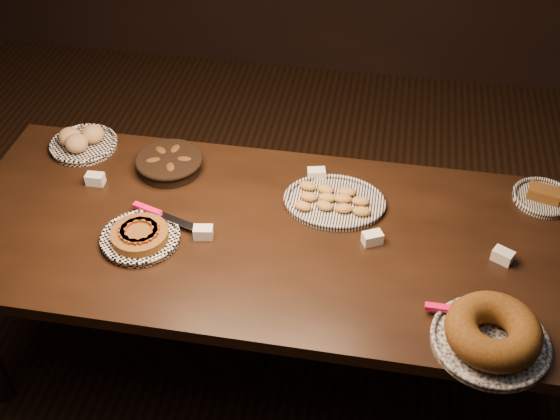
% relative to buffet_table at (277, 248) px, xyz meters
% --- Properties ---
extents(ground, '(5.00, 5.00, 0.00)m').
position_rel_buffet_table_xyz_m(ground, '(0.00, 0.00, -0.68)').
color(ground, black).
rests_on(ground, ground).
extents(buffet_table, '(2.40, 1.00, 0.75)m').
position_rel_buffet_table_xyz_m(buffet_table, '(0.00, 0.00, 0.00)').
color(buffet_table, black).
rests_on(buffet_table, ground).
extents(apple_tart_plate, '(0.33, 0.31, 0.06)m').
position_rel_buffet_table_xyz_m(apple_tart_plate, '(-0.48, -0.12, 0.09)').
color(apple_tart_plate, white).
rests_on(apple_tart_plate, buffet_table).
extents(madeleine_platter, '(0.38, 0.31, 0.04)m').
position_rel_buffet_table_xyz_m(madeleine_platter, '(0.19, 0.20, 0.09)').
color(madeleine_platter, black).
rests_on(madeleine_platter, buffet_table).
extents(bundt_cake_plate, '(0.39, 0.37, 0.11)m').
position_rel_buffet_table_xyz_m(bundt_cake_plate, '(0.74, -0.38, 0.12)').
color(bundt_cake_plate, black).
rests_on(bundt_cake_plate, buffet_table).
extents(croissant_basket, '(0.32, 0.32, 0.07)m').
position_rel_buffet_table_xyz_m(croissant_basket, '(-0.49, 0.29, 0.11)').
color(croissant_basket, black).
rests_on(croissant_basket, buffet_table).
extents(bread_roll_plate, '(0.28, 0.28, 0.09)m').
position_rel_buffet_table_xyz_m(bread_roll_plate, '(-0.90, 0.38, 0.11)').
color(bread_roll_plate, white).
rests_on(bread_roll_plate, buffet_table).
extents(loaf_plate, '(0.23, 0.23, 0.06)m').
position_rel_buffet_table_xyz_m(loaf_plate, '(0.97, 0.36, 0.09)').
color(loaf_plate, black).
rests_on(loaf_plate, buffet_table).
extents(tent_cards, '(1.63, 0.46, 0.04)m').
position_rel_buffet_table_xyz_m(tent_cards, '(0.05, 0.09, 0.10)').
color(tent_cards, white).
rests_on(tent_cards, buffet_table).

